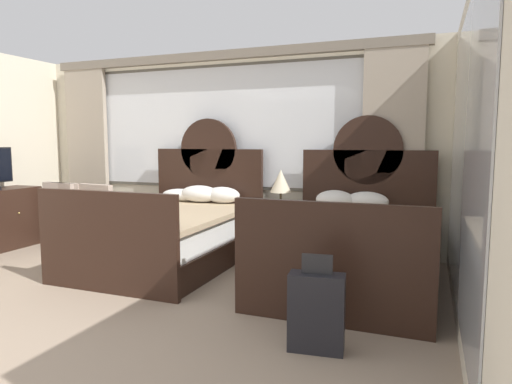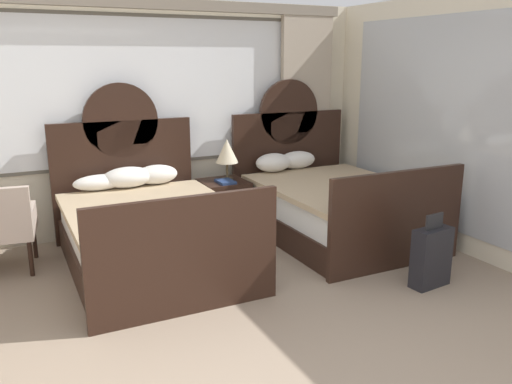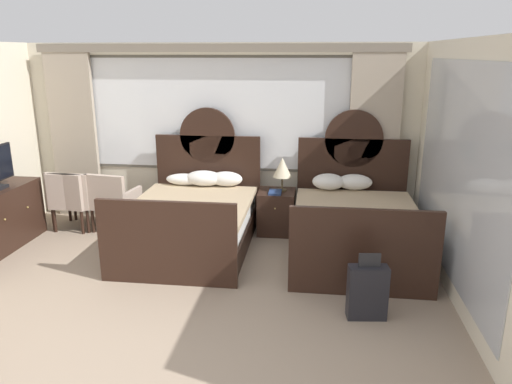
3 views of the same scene
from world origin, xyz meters
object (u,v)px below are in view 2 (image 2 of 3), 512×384
object	(u,v)px
bed_near_mirror	(331,204)
nightstand_between_beds	(224,206)
table_lamp_on_nightstand	(227,152)
bed_near_window	(149,230)
book_on_nightstand	(225,182)
armchair_by_window_left	(0,224)
suitcase_on_floor	(431,257)

from	to	relation	value
bed_near_mirror	nightstand_between_beds	world-z (taller)	bed_near_mirror
table_lamp_on_nightstand	bed_near_window	bearing A→B (deg)	-148.22
bed_near_mirror	nightstand_between_beds	size ratio (longest dim) A/B	3.55
nightstand_between_beds	book_on_nightstand	xyz separation A→B (m)	(-0.01, -0.11, 0.33)
bed_near_window	armchair_by_window_left	world-z (taller)	bed_near_window
armchair_by_window_left	table_lamp_on_nightstand	bearing A→B (deg)	6.00
nightstand_between_beds	suitcase_on_floor	bearing A→B (deg)	-64.43
table_lamp_on_nightstand	suitcase_on_floor	xyz separation A→B (m)	(1.02, -2.33, -0.68)
table_lamp_on_nightstand	suitcase_on_floor	distance (m)	2.63
suitcase_on_floor	nightstand_between_beds	bearing A→B (deg)	115.57
nightstand_between_beds	book_on_nightstand	size ratio (longest dim) A/B	2.41
nightstand_between_beds	suitcase_on_floor	size ratio (longest dim) A/B	0.91
bed_near_mirror	table_lamp_on_nightstand	world-z (taller)	bed_near_mirror
nightstand_between_beds	table_lamp_on_nightstand	distance (m)	0.66
armchair_by_window_left	suitcase_on_floor	world-z (taller)	armchair_by_window_left
book_on_nightstand	suitcase_on_floor	world-z (taller)	suitcase_on_floor
table_lamp_on_nightstand	nightstand_between_beds	bearing A→B (deg)	-148.59
book_on_nightstand	suitcase_on_floor	distance (m)	2.47
table_lamp_on_nightstand	armchair_by_window_left	distance (m)	2.53
nightstand_between_beds	suitcase_on_floor	xyz separation A→B (m)	(1.09, -2.28, -0.03)
armchair_by_window_left	suitcase_on_floor	distance (m)	4.06
bed_near_mirror	table_lamp_on_nightstand	size ratio (longest dim) A/B	4.57
bed_near_mirror	table_lamp_on_nightstand	xyz separation A→B (m)	(-1.00, 0.72, 0.59)
table_lamp_on_nightstand	armchair_by_window_left	size ratio (longest dim) A/B	0.55
bed_near_mirror	armchair_by_window_left	size ratio (longest dim) A/B	2.51
bed_near_mirror	table_lamp_on_nightstand	bearing A→B (deg)	144.21
bed_near_window	book_on_nightstand	distance (m)	1.24
suitcase_on_floor	bed_near_mirror	bearing A→B (deg)	90.52
book_on_nightstand	suitcase_on_floor	bearing A→B (deg)	-63.05
bed_near_window	bed_near_mirror	distance (m)	2.16
bed_near_window	table_lamp_on_nightstand	xyz separation A→B (m)	(1.15, 0.72, 0.59)
bed_near_window	bed_near_mirror	xyz separation A→B (m)	(2.16, -0.01, -0.00)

